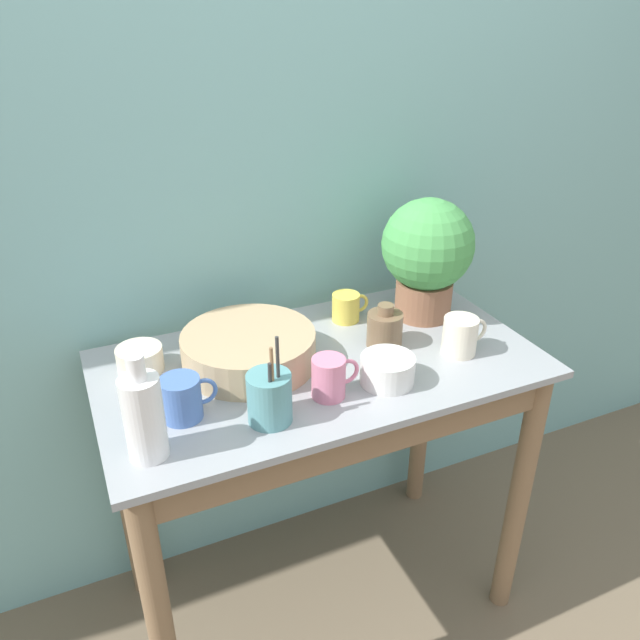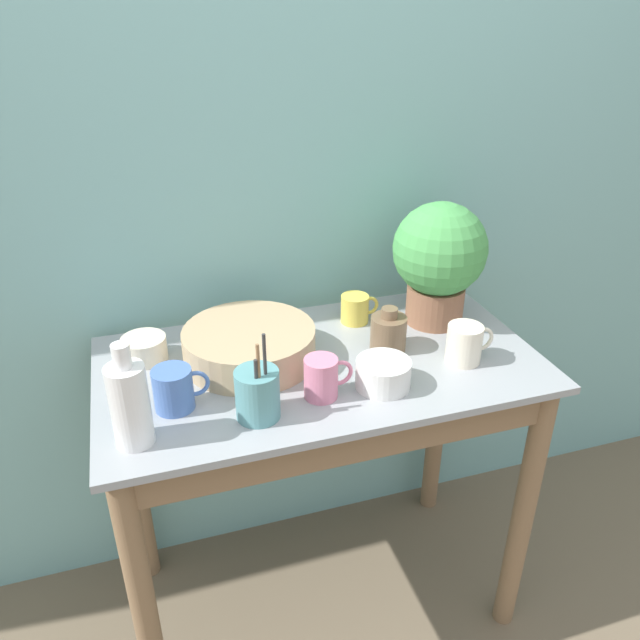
# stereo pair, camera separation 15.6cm
# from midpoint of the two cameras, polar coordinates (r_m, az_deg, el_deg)

# --- Properties ---
(wall_back) EXTENTS (6.00, 0.05, 2.40)m
(wall_back) POSITION_cam_midpoint_polar(r_m,az_deg,el_deg) (1.80, -7.34, 10.55)
(wall_back) COLOR #7AB2B2
(wall_back) RESTS_ON ground_plane
(counter_table) EXTENTS (1.13, 0.62, 0.88)m
(counter_table) POSITION_cam_midpoint_polar(r_m,az_deg,el_deg) (1.72, -2.33, -10.02)
(counter_table) COLOR #846647
(counter_table) RESTS_ON ground_plane
(potted_plant) EXTENTS (0.26, 0.26, 0.35)m
(potted_plant) POSITION_cam_midpoint_polar(r_m,az_deg,el_deg) (1.77, 7.31, 6.09)
(potted_plant) COLOR #8C5B42
(potted_plant) RESTS_ON counter_table
(bowl_wash_large) EXTENTS (0.34, 0.34, 0.09)m
(bowl_wash_large) POSITION_cam_midpoint_polar(r_m,az_deg,el_deg) (1.60, -9.31, -2.71)
(bowl_wash_large) COLOR tan
(bowl_wash_large) RESTS_ON counter_table
(bottle_tall) EXTENTS (0.08, 0.08, 0.24)m
(bottle_tall) POSITION_cam_midpoint_polar(r_m,az_deg,el_deg) (1.32, -19.14, -8.36)
(bottle_tall) COLOR white
(bottle_tall) RESTS_ON counter_table
(bottle_short) EXTENTS (0.10, 0.10, 0.12)m
(bottle_short) POSITION_cam_midpoint_polar(r_m,az_deg,el_deg) (1.66, 3.28, -0.87)
(bottle_short) COLOR brown
(bottle_short) RESTS_ON counter_table
(mug_pink) EXTENTS (0.12, 0.08, 0.10)m
(mug_pink) POSITION_cam_midpoint_polar(r_m,az_deg,el_deg) (1.46, -2.18, -5.35)
(mug_pink) COLOR pink
(mug_pink) RESTS_ON counter_table
(mug_yellow) EXTENTS (0.11, 0.08, 0.08)m
(mug_yellow) POSITION_cam_midpoint_polar(r_m,az_deg,el_deg) (1.79, -0.03, 1.12)
(mug_yellow) COLOR #E5CC4C
(mug_yellow) RESTS_ON counter_table
(mug_cream) EXTENTS (0.13, 0.09, 0.10)m
(mug_cream) POSITION_cam_midpoint_polar(r_m,az_deg,el_deg) (1.65, 10.14, -1.49)
(mug_cream) COLOR beige
(mug_cream) RESTS_ON counter_table
(mug_blue) EXTENTS (0.13, 0.09, 0.10)m
(mug_blue) POSITION_cam_midpoint_polar(r_m,az_deg,el_deg) (1.44, -15.56, -7.00)
(mug_blue) COLOR #4C70B7
(mug_blue) RESTS_ON counter_table
(bowl_small_enamel_white) EXTENTS (0.13, 0.13, 0.07)m
(bowl_small_enamel_white) POSITION_cam_midpoint_polar(r_m,az_deg,el_deg) (1.52, 3.27, -4.65)
(bowl_small_enamel_white) COLOR silver
(bowl_small_enamel_white) RESTS_ON counter_table
(bowl_small_cream) EXTENTS (0.12, 0.12, 0.06)m
(bowl_small_cream) POSITION_cam_midpoint_polar(r_m,az_deg,el_deg) (1.65, -18.77, -3.46)
(bowl_small_cream) COLOR beige
(bowl_small_cream) RESTS_ON counter_table
(utensil_cup) EXTENTS (0.10, 0.10, 0.22)m
(utensil_cup) POSITION_cam_midpoint_polar(r_m,az_deg,el_deg) (1.38, -7.87, -7.16)
(utensil_cup) COLOR #569399
(utensil_cup) RESTS_ON counter_table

